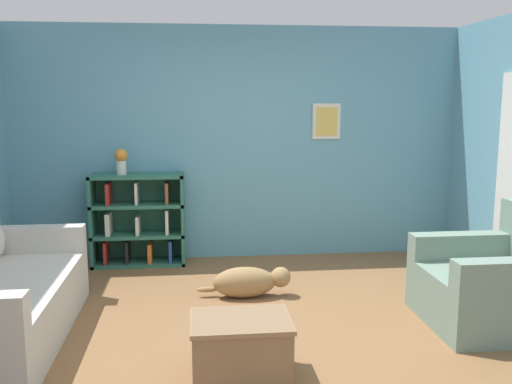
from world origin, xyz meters
name	(u,v)px	position (x,y,z in m)	size (l,w,h in m)	color
ground_plane	(262,333)	(0.00, 0.00, 0.00)	(14.00, 14.00, 0.00)	brown
wall_back	(238,144)	(0.00, 2.25, 1.30)	(5.60, 0.13, 2.60)	#609EB7
bookshelf	(138,220)	(-1.12, 2.03, 0.49)	(1.00, 0.36, 1.00)	#2D6B56
recliner_chair	(498,284)	(1.91, -0.01, 0.33)	(1.02, 1.00, 0.94)	gray
coffee_table	(241,346)	(-0.22, -0.70, 0.22)	(0.65, 0.48, 0.41)	#846647
dog	(249,282)	(-0.02, 0.82, 0.15)	(0.87, 0.26, 0.28)	#9E7A4C
vase	(121,160)	(-1.27, 2.00, 1.16)	(0.14, 0.14, 0.28)	silver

